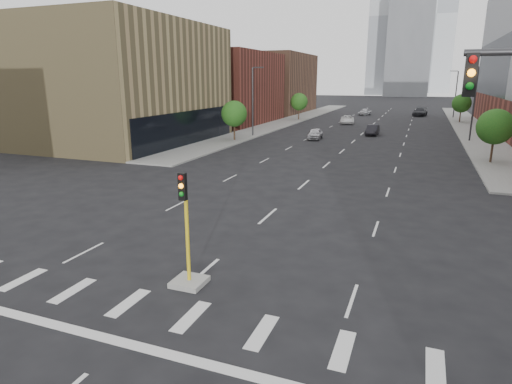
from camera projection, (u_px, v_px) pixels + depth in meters
The scene contains 21 objects.
sidewalk_left_far at pixel (292, 120), 80.17m from camera, with size 5.00×92.00×0.15m, color gray.
sidewalk_right_far at pixel (469, 126), 69.77m from camera, with size 5.00×92.00×0.15m, color gray.
building_left_mid at pixel (116, 84), 52.05m from camera, with size 20.00×24.00×14.00m, color #958254.
building_left_far_a at pixel (212, 88), 75.76m from camera, with size 20.00×22.00×12.00m, color brown.
building_left_far_b at pixel (263, 83), 99.08m from camera, with size 20.00×24.00×13.00m, color brown.
tower_left at pixel (396, 18), 200.44m from camera, with size 22.00×22.00×70.00m, color #B2B7BC.
tower_right at pixel (436, 16), 229.00m from camera, with size 20.00×20.00×80.00m, color #B2B7BC.
tower_mid at pixel (410, 44), 182.98m from camera, with size 18.00×18.00×44.00m, color slate.
median_traffic_signal at pixel (188, 261), 16.08m from camera, with size 1.20×1.20×4.40m.
streetlight_right_a at pixel (474, 101), 51.91m from camera, with size 1.60×0.22×9.07m.
streetlight_right_b at pixel (455, 92), 83.48m from camera, with size 1.60×0.22×9.07m.
streetlight_left at pixel (253, 99), 56.70m from camera, with size 1.60×0.22×9.07m.
tree_left_near at pixel (234, 114), 52.81m from camera, with size 3.20×3.20×4.85m.
tree_left_far at pixel (299, 102), 79.87m from camera, with size 3.20×3.20×4.85m.
tree_right_near at pixel (495, 127), 38.59m from camera, with size 3.20×3.20×4.85m.
tree_right_far at pixel (462, 103), 74.67m from camera, with size 3.20×3.20×4.85m.
car_near_left at pixel (315, 134), 55.34m from camera, with size 1.64×4.08×1.39m, color #B7B6BB.
car_mid_right at pixel (373, 130), 59.22m from camera, with size 1.48×4.24×1.40m, color black.
car_far_left at pixel (347, 120), 74.24m from camera, with size 2.28×4.95×1.38m, color silver.
car_deep_right at pixel (420, 112), 88.96m from camera, with size 2.39×5.89×1.71m, color black.
car_distant at pixel (365, 112), 91.11m from camera, with size 1.74×4.33×1.47m, color #B2B3B7.
Camera 1 is at (7.72, -3.99, 7.63)m, focal length 30.00 mm.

